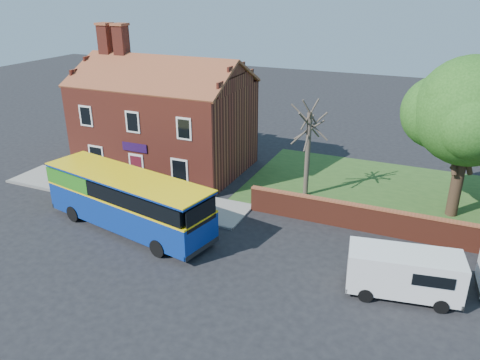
% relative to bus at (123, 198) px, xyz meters
% --- Properties ---
extents(ground, '(120.00, 120.00, 0.00)m').
position_rel_bus_xyz_m(ground, '(3.90, -1.87, -1.89)').
color(ground, black).
rests_on(ground, ground).
extents(pavement, '(18.00, 3.50, 0.12)m').
position_rel_bus_xyz_m(pavement, '(-3.10, 3.88, -1.83)').
color(pavement, gray).
rests_on(pavement, ground).
extents(kerb, '(18.00, 0.15, 0.14)m').
position_rel_bus_xyz_m(kerb, '(-3.10, 2.13, -1.82)').
color(kerb, slate).
rests_on(kerb, ground).
extents(grass_strip, '(26.00, 12.00, 0.04)m').
position_rel_bus_xyz_m(grass_strip, '(16.90, 11.13, -1.87)').
color(grass_strip, '#426B28').
rests_on(grass_strip, ground).
extents(shop_building, '(12.30, 8.13, 10.50)m').
position_rel_bus_xyz_m(shop_building, '(-3.12, 9.62, 1.52)').
color(shop_building, maroon).
rests_on(shop_building, ground).
extents(boundary_wall, '(22.00, 0.38, 1.60)m').
position_rel_bus_xyz_m(boundary_wall, '(16.90, 5.13, -1.08)').
color(boundary_wall, maroon).
rests_on(boundary_wall, ground).
extents(bus, '(11.29, 4.86, 3.34)m').
position_rel_bus_xyz_m(bus, '(0.00, 0.00, 0.00)').
color(bus, navy).
rests_on(bus, ground).
extents(van_near, '(5.24, 2.78, 2.19)m').
position_rel_bus_xyz_m(van_near, '(15.57, -0.32, -0.67)').
color(van_near, white).
rests_on(van_near, ground).
extents(large_tree, '(7.97, 6.31, 9.73)m').
position_rel_bus_xyz_m(large_tree, '(17.60, 9.54, 4.48)').
color(large_tree, black).
rests_on(large_tree, ground).
extents(bare_tree, '(2.35, 2.79, 6.26)m').
position_rel_bus_xyz_m(bare_tree, '(8.40, 8.59, 1.32)').
color(bare_tree, '#4C4238').
rests_on(bare_tree, ground).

